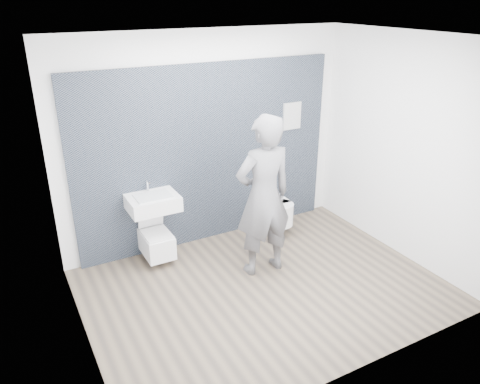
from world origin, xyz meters
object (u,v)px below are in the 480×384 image
toilet_rounded (276,211)px  toilet_square (157,242)px  washbasin (153,202)px  visitor (264,197)px

toilet_rounded → toilet_square: bearing=178.1°
washbasin → toilet_square: 0.55m
washbasin → toilet_rounded: size_ratio=1.02×
washbasin → visitor: size_ratio=0.31×
toilet_rounded → visitor: (-0.70, -0.77, 0.67)m
washbasin → toilet_rounded: (1.77, -0.07, -0.49)m
toilet_square → washbasin: bearing=90.0°
toilet_square → visitor: size_ratio=0.34×
washbasin → toilet_square: washbasin is taller
toilet_square → visitor: visitor is taller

